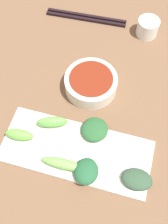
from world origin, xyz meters
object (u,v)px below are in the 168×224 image
Objects in this scene: sauce_bowl at (91,83)px; tea_cup at (148,28)px; chopsticks at (86,18)px; serving_plate at (76,151)px.

tea_cup reaches higher than sauce_bowl.
sauce_bowl reaches higher than chopsticks.
sauce_bowl is at bearing -25.09° from tea_cup.
serving_plate is 0.40m from tea_cup.
chopsticks is (-0.23, -0.07, -0.02)m from sauce_bowl.
sauce_bowl is 0.39× the size of serving_plate.
tea_cup is (-0.39, 0.09, 0.02)m from serving_plate.
sauce_bowl is at bearing -175.53° from serving_plate.
tea_cup is at bearing 167.18° from serving_plate.
serving_plate is 0.41m from chopsticks.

